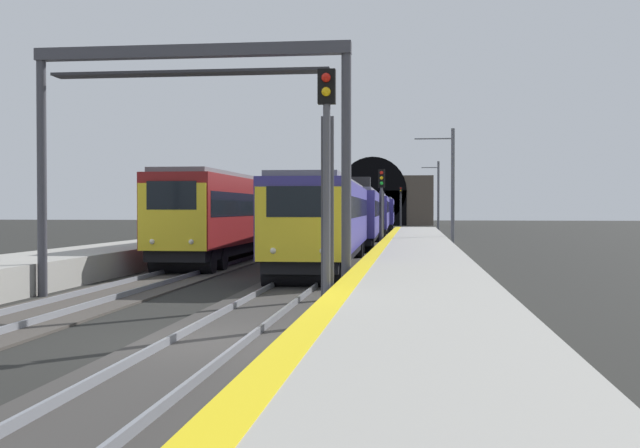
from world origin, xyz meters
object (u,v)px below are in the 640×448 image
Objects in this scene: train_main_approaching at (366,214)px; railway_signal_far at (401,204)px; railway_signal_near at (327,178)px; overhead_signal_gantry at (190,106)px; catenary_mast_near at (452,188)px; train_adjacent_platform at (269,212)px; catenary_mast_far at (438,198)px; railway_signal_mid at (382,202)px.

train_main_approaching is 44.11m from railway_signal_far.
overhead_signal_gantry is (5.19, 4.54, 2.30)m from railway_signal_near.
overhead_signal_gantry is 1.27× the size of catenary_mast_near.
railway_signal_near is at bearing 0.00° from railway_signal_far.
train_adjacent_platform is 29.87m from catenary_mast_far.
train_adjacent_platform is (-14.56, 5.18, 0.18)m from train_main_approaching.
railway_signal_near is 30.59m from catenary_mast_near.
catenary_mast_near reaches higher than train_main_approaching.
railway_signal_mid is (-3.18, -7.13, 0.57)m from train_adjacent_platform.
railway_signal_mid is at bearing -11.15° from overhead_signal_gantry.
railway_signal_mid is 0.88× the size of railway_signal_far.
railway_signal_far is (58.61, -7.13, 0.84)m from train_adjacent_platform.
catenary_mast_far is (27.65, -11.24, 1.27)m from train_adjacent_platform.
railway_signal_far is (61.80, 0.00, 0.27)m from railway_signal_mid.
railway_signal_near is at bearing 176.03° from catenary_mast_far.
overhead_signal_gantry is 1.31× the size of catenary_mast_far.
catenary_mast_far is (30.83, -4.10, 0.70)m from railway_signal_mid.
railway_signal_mid reaches higher than train_main_approaching.
railway_signal_near is 0.60× the size of overhead_signal_gantry.
railway_signal_near is 28.24m from railway_signal_mid.
train_adjacent_platform is at bearing 157.88° from catenary_mast_far.
train_main_approaching is at bearing 155.18° from catenary_mast_far.
catenary_mast_far is at bearing -0.04° from catenary_mast_near.
railway_signal_mid is at bearing 116.92° from catenary_mast_near.
catenary_mast_far is (13.09, -6.06, 1.45)m from train_main_approaching.
catenary_mast_far is at bearing 172.42° from railway_signal_mid.
train_main_approaching is 46.04m from railway_signal_near.
train_adjacent_platform is at bearing -114.05° from railway_signal_mid.
railway_signal_near is at bearing -138.80° from overhead_signal_gantry.
train_adjacent_platform is 5.35× the size of catenary_mast_near.
catenary_mast_far reaches higher than railway_signal_far.
catenary_mast_far reaches higher than railway_signal_near.
railway_signal_near is (-31.43, -7.13, 0.88)m from train_adjacent_platform.
catenary_mast_far reaches higher than railway_signal_mid.
catenary_mast_near is (2.07, -4.08, 0.84)m from railway_signal_mid.
railway_signal_mid is 4.66m from catenary_mast_near.
railway_signal_far is (90.04, -0.00, -0.03)m from railway_signal_near.
railway_signal_near reaches higher than railway_signal_mid.
railway_signal_near is 0.79× the size of catenary_mast_far.
train_adjacent_platform is 59.05m from railway_signal_far.
catenary_mast_near reaches higher than overhead_signal_gantry.
railway_signal_near is at bearing 1.19° from train_main_approaching.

